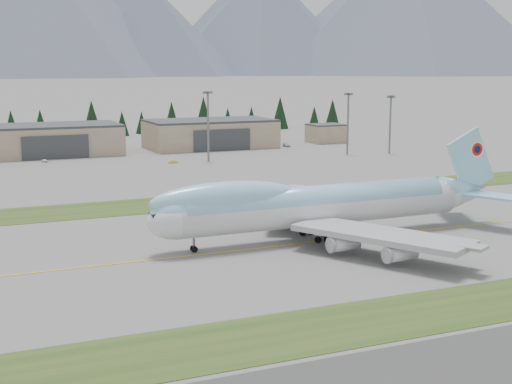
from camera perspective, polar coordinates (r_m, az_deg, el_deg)
name	(u,v)px	position (r m, az deg, el deg)	size (l,w,h in m)	color
ground	(256,249)	(123.37, -0.01, -4.57)	(7000.00, 7000.00, 0.00)	slate
grass_strip_near	(376,320)	(91.25, 9.58, -10.06)	(400.00, 14.00, 0.08)	#294418
grass_strip_far	(179,203)	(164.68, -6.18, -0.90)	(400.00, 18.00, 0.08)	#294418
taxiway_line_main	(256,249)	(123.37, -0.01, -4.57)	(400.00, 0.40, 0.02)	yellow
boeing_747_freighter	(319,204)	(129.85, 5.03, -1.00)	(72.39, 63.11, 19.25)	silver
hangar_center	(50,140)	(262.85, -16.13, 4.04)	(48.00, 26.60, 10.80)	gray
hangar_right	(210,133)	(276.64, -3.68, 4.70)	(48.00, 26.60, 10.80)	gray
control_shed	(326,133)	(295.53, 5.65, 4.70)	(14.00, 12.00, 7.60)	gray
floodlight_masts	(145,116)	(227.95, -8.90, 6.00)	(198.92, 10.79, 23.00)	slate
service_vehicle_a	(45,162)	(243.61, -16.55, 2.30)	(1.22, 3.01, 1.03)	white
service_vehicle_b	(173,163)	(233.19, -6.66, 2.32)	(1.12, 3.18, 1.05)	yellow
service_vehicle_c	(286,147)	(278.78, 2.45, 3.64)	(1.84, 4.53, 1.31)	#ADADB2
conifer_belt	(63,121)	(326.11, -15.22, 5.51)	(273.27, 15.03, 16.89)	black
mountain_ridge_rear	(3,9)	(3025.35, -19.59, 13.62)	(4416.93, 1057.99, 529.00)	#4C5366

